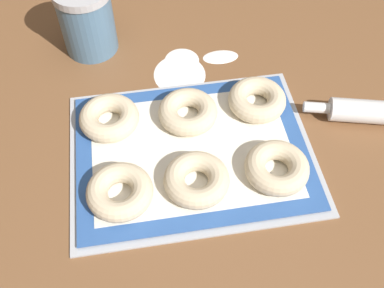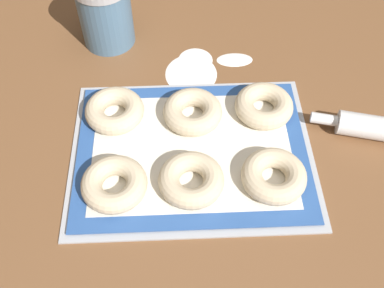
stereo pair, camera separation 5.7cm
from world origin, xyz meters
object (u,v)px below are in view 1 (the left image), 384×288
bagel_back_center (188,112)px  bagel_back_right (257,100)px  bagel_front_right (277,168)px  baking_tray (192,152)px  bagel_front_center (196,180)px  bagel_front_left (120,192)px  flour_canister (87,19)px  bagel_back_left (109,118)px

bagel_back_center → bagel_back_right: bearing=3.9°
bagel_back_center → bagel_front_right: bearing=-48.6°
baking_tray → bagel_back_right: bearing=31.2°
bagel_front_center → bagel_back_center: bearing=86.7°
baking_tray → bagel_front_left: size_ratio=3.94×
bagel_front_right → bagel_front_left: bearing=-179.0°
bagel_front_center → flour_canister: size_ratio=0.75×
bagel_back_right → bagel_front_left: bearing=-149.3°
baking_tray → bagel_back_left: (-0.15, 0.09, 0.03)m
bagel_back_center → bagel_back_left: bearing=176.4°
bagel_back_right → flour_canister: (-0.32, 0.24, 0.05)m
bagel_back_right → flour_canister: bearing=142.7°
flour_canister → bagel_back_right: bearing=-37.3°
bagel_back_left → bagel_front_right: bearing=-29.6°
bagel_front_left → bagel_front_center: size_ratio=1.00×
bagel_front_left → bagel_back_center: bearing=48.1°
bagel_front_left → bagel_front_right: (0.27, 0.00, 0.00)m
bagel_front_center → bagel_back_right: bearing=47.8°
bagel_front_right → bagel_back_center: bearing=131.4°
baking_tray → bagel_front_left: 0.16m
bagel_front_left → bagel_back_right: 0.32m
bagel_back_right → bagel_back_left: bearing=-180.0°
bagel_back_center → flour_canister: bearing=125.4°
baking_tray → bagel_back_right: 0.17m
bagel_back_left → baking_tray: bearing=-30.7°
bagel_back_center → flour_canister: 0.31m
bagel_front_center → bagel_back_right: 0.22m
bagel_front_left → bagel_back_center: 0.21m
bagel_front_right → bagel_back_right: (0.00, 0.16, 0.00)m
bagel_front_left → bagel_back_right: (0.28, 0.17, 0.00)m
bagel_front_left → bagel_front_center: 0.13m
baking_tray → bagel_front_center: size_ratio=3.94×
bagel_front_left → bagel_back_left: size_ratio=1.00×
bagel_front_center → flour_canister: flour_canister is taller
baking_tray → bagel_back_center: 0.08m
bagel_front_center → bagel_front_right: 0.14m
baking_tray → bagel_front_right: size_ratio=3.94×
bagel_front_right → flour_canister: flour_canister is taller
baking_tray → bagel_back_center: bearing=86.9°
bagel_front_center → bagel_back_center: (0.01, 0.15, 0.00)m
bagel_front_center → bagel_front_right: bearing=0.8°
baking_tray → bagel_front_right: (0.14, -0.07, 0.03)m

